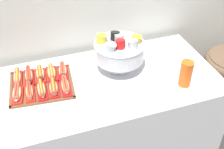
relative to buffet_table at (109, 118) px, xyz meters
The scene contains 14 objects.
buffet_table is the anchor object (origin of this frame).
serving_tray 0.58m from the buffet_table, 168.67° to the left, with size 0.44×0.40×0.01m.
hot_dog_0 0.72m from the buffet_table, behind, with size 0.09×0.18×0.06m.
hot_dog_1 0.66m from the buffet_table, behind, with size 0.06×0.17×0.06m.
hot_dog_2 0.60m from the buffet_table, behind, with size 0.07×0.18×0.06m.
hot_dog_3 0.55m from the buffet_table, behind, with size 0.08×0.17×0.06m.
hot_dog_4 0.50m from the buffet_table, behind, with size 0.07×0.18×0.06m.
hot_dog_5 0.73m from the buffet_table, 162.39° to the left, with size 0.07×0.18×0.06m.
hot_dog_6 0.67m from the buffet_table, 160.70° to the left, with size 0.07×0.18×0.06m.
hot_dog_7 0.62m from the buffet_table, 158.47° to the left, with size 0.08×0.16×0.06m.
hot_dog_8 0.56m from the buffet_table, 155.43° to the left, with size 0.08×0.18×0.06m.
hot_dog_9 0.52m from the buffet_table, 151.04° to the left, with size 0.09×0.17×0.06m.
punch_bowl 0.55m from the buffet_table, 42.64° to the left, with size 0.35×0.35×0.27m.
cup_stack 0.68m from the buffet_table, 24.35° to the right, with size 0.08×0.08×0.18m.
Camera 1 is at (-0.49, -1.48, 2.04)m, focal length 47.70 mm.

